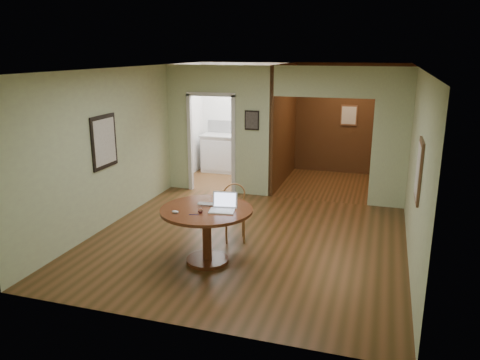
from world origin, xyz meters
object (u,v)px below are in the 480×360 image
(closed_laptop, at_px, (207,205))
(chair, at_px, (235,209))
(open_laptop, at_px, (223,206))
(dining_table, at_px, (207,223))

(closed_laptop, bearing_deg, chair, 74.02)
(chair, xyz_separation_m, open_laptop, (0.14, -0.93, 0.37))
(dining_table, height_order, chair, chair)
(open_laptop, bearing_deg, closed_laptop, 150.42)
(chair, bearing_deg, closed_laptop, -121.54)
(dining_table, relative_size, chair, 1.42)
(dining_table, bearing_deg, chair, 82.93)
(chair, bearing_deg, open_laptop, -103.02)
(closed_laptop, bearing_deg, open_laptop, -24.98)
(open_laptop, relative_size, closed_laptop, 1.28)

